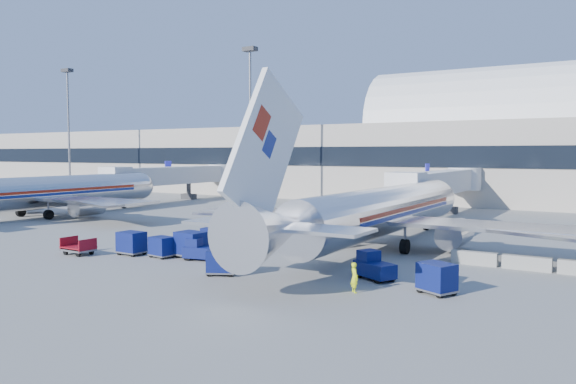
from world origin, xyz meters
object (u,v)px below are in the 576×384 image
Objects in this scene: airliner_mid at (41,192)px; ramp_worker at (354,277)px; jetbridge_mid at (179,176)px; tug_lead at (200,250)px; cart_train_c at (132,243)px; jetbridge_near at (442,183)px; mast_west at (250,102)px; tug_left at (211,238)px; cart_train_a at (191,244)px; cart_open_red at (79,249)px; tug_right at (374,266)px; cart_solo_near at (221,262)px; airliner_main at (378,212)px; barrier_near at (474,258)px; mast_far_west at (68,113)px; barrier_mid at (527,263)px; cart_train_b at (162,246)px; cart_solo_far at (437,278)px.

airliner_mid is 22.56× the size of ramp_worker.
tug_lead is at bearing -46.32° from jetbridge_mid.
jetbridge_mid is 13.90× the size of cart_train_c.
mast_west reaches higher than jetbridge_near.
ramp_worker is (48.62, -39.92, -3.10)m from jetbridge_mid.
tug_left is 4.97m from cart_train_a.
mast_west is at bearing -3.21° from jetbridge_mid.
tug_lead is 9.56m from cart_open_red.
cart_train_c is at bearing -67.60° from mast_west.
tug_right is 1.32× the size of cart_solo_near.
barrier_near is (8.00, -2.51, -2.48)m from airliner_main.
jetbridge_near is 9.17× the size of barrier_near.
mast_far_west is (-25.60, -0.81, 10.86)m from jetbridge_mid.
airliner_main and airliner_mid have the same top height.
cart_train_c reaches higher than tug_left.
jetbridge_near and jetbridge_mid have the same top height.
cart_train_b reaches higher than barrier_mid.
cart_solo_near is at bearing 1.43° from cart_open_red.
cart_train_b is at bearing 170.75° from tug_left.
cart_train_b is (-0.01, -5.57, 0.09)m from tug_left.
cart_train_b is 7.67m from cart_solo_near.
airliner_mid is 14.46× the size of tug_lead.
cart_solo_far is 1.41× the size of ramp_worker.
cart_solo_far is at bearing -35.83° from jetbridge_mid.
cart_open_red is at bearing -148.46° from cart_train_c.
tug_left is 1.09× the size of cart_open_red.
jetbridge_mid is 48.16m from cart_open_red.
airliner_main is 1.65× the size of mast_far_west.
tug_right is 3.57m from ramp_worker.
ramp_worker reaches higher than barrier_near.
airliner_main is at bearing -72.85° from tug_left.
barrier_near is (38.00, -28.00, -14.34)m from mast_west.
airliner_mid reaches higher than barrier_mid.
cart_open_red is (-13.38, 0.04, -0.39)m from cart_solo_near.
tug_right is at bearing -46.40° from mast_west.
tug_right is (12.81, 0.75, 0.06)m from tug_lead.
jetbridge_mid is 62.81m from barrier_mid.
ramp_worker is at bearing -122.50° from barrier_mid.
ramp_worker is at bearing -4.02° from cart_train_c.
tug_left is 1.29× the size of cart_train_c.
cart_solo_far is at bearing -109.24° from barrier_mid.
jetbridge_mid reaches higher than cart_train_a.
mast_far_west is 68.23m from cart_train_c.
tug_right is 22.20m from cart_open_red.
cart_open_red is (-3.41, -1.98, -0.47)m from cart_train_c.
tug_lead is 1.30× the size of cart_train_c.
ramp_worker is at bearing -57.14° from tug_right.
airliner_main is 12.42× the size of barrier_near.
jetbridge_near is 1.22× the size of mast_west.
jetbridge_near is at bearing 83.56° from cart_train_b.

